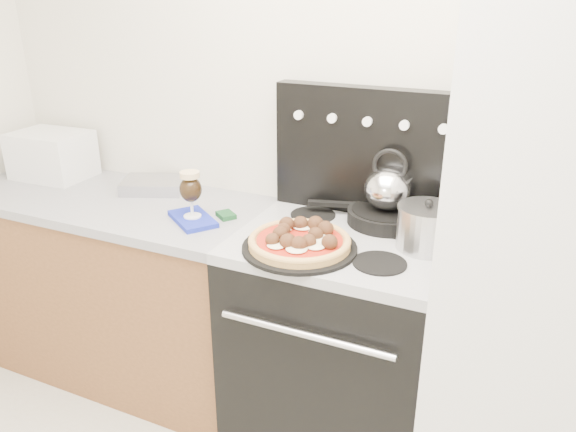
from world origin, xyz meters
The scene contains 16 objects.
room_shell centered at (0.00, 0.29, 1.25)m, with size 3.52×3.01×2.52m.
base_cabinet centered at (-1.02, 1.20, 0.43)m, with size 1.45×0.60×0.86m, color brown.
countertop centered at (-1.02, 1.20, 0.88)m, with size 1.48×0.63×0.04m, color #929299.
stove_body centered at (0.08, 1.18, 0.44)m, with size 0.76×0.65×0.88m, color black.
cooktop centered at (0.08, 1.18, 0.90)m, with size 0.76×0.65×0.04m, color #ADADB2.
backguard centered at (0.08, 1.45, 1.17)m, with size 0.76×0.08×0.50m, color black.
fridge centered at (0.78, 1.15, 0.95)m, with size 0.64×0.68×1.90m, color silver.
toaster_oven centered at (-1.47, 1.31, 1.01)m, with size 0.35×0.26×0.22m, color silver.
foil_sheet centered at (-0.89, 1.35, 0.93)m, with size 0.27×0.20×0.05m, color silver.
oven_mitt centered at (-0.53, 1.11, 0.91)m, with size 0.23×0.13×0.02m, color #1927AB.
beer_glass centered at (-0.53, 1.11, 1.01)m, with size 0.09×0.09×0.19m, color black, non-canonical shape.
pizza_pan centered at (-0.02, 1.02, 0.93)m, with size 0.40×0.40×0.01m, color black.
pizza centered at (-0.02, 1.02, 0.96)m, with size 0.35×0.35×0.05m, color tan, non-canonical shape.
skillet centered at (0.19, 1.37, 0.95)m, with size 0.30×0.30×0.05m, color black.
tea_kettle centered at (0.19, 1.37, 1.07)m, with size 0.18×0.18×0.20m, color #B7B3CB, non-canonical shape.
stock_pot centered at (0.37, 1.21, 0.99)m, with size 0.20×0.20×0.15m, color #B9B9BA.
Camera 1 is at (0.67, -0.60, 1.77)m, focal length 35.00 mm.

